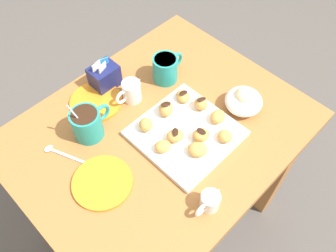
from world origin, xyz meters
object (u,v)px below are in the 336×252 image
dining_table (160,154)px  saucer_orange_left (102,182)px  coffee_mug_teal_left (87,123)px  cream_pitcher_white (131,91)px  beignet_8 (176,135)px  pastry_plate_square (186,133)px  beignet_1 (201,104)px  beignet_2 (198,149)px  beignet_7 (218,117)px  beignet_3 (146,125)px  beignet_5 (163,146)px  saucer_orange_right (96,101)px  beignet_4 (183,96)px  beignet_6 (201,135)px  beignet_9 (225,136)px  chocolate_sauce_pitcher (210,201)px  ice_cream_bowl (244,100)px  coffee_mug_teal_right (166,68)px  sugar_caddy (105,76)px  beignet_0 (166,109)px

dining_table → saucer_orange_left: bearing=-175.0°
coffee_mug_teal_left → cream_pitcher_white: (0.18, 0.01, -0.01)m
cream_pitcher_white → beignet_8: (-0.02, -0.22, -0.01)m
pastry_plate_square → saucer_orange_left: size_ratio=1.64×
saucer_orange_left → beignet_1: (0.38, -0.02, 0.03)m
pastry_plate_square → saucer_orange_left: (-0.28, 0.05, -0.00)m
beignet_2 → beignet_7: same height
coffee_mug_teal_left → beignet_3: size_ratio=3.30×
dining_table → beignet_5: (-0.05, -0.07, 0.18)m
saucer_orange_right → beignet_4: (0.20, -0.20, 0.03)m
dining_table → beignet_4: (0.13, 0.02, 0.18)m
beignet_8 → beignet_6: bearing=-45.4°
cream_pitcher_white → saucer_orange_right: (-0.09, 0.07, -0.03)m
beignet_4 → beignet_6: 0.16m
cream_pitcher_white → beignet_9: bearing=-75.7°
beignet_1 → beignet_5: (-0.19, -0.03, -0.00)m
chocolate_sauce_pitcher → beignet_1: bearing=45.9°
chocolate_sauce_pitcher → beignet_5: 0.21m
beignet_7 → pastry_plate_square: bearing=159.2°
coffee_mug_teal_left → beignet_2: coffee_mug_teal_left is taller
ice_cream_bowl → pastry_plate_square: bearing=164.5°
coffee_mug_teal_left → saucer_orange_right: bearing=43.6°
coffee_mug_teal_right → chocolate_sauce_pitcher: coffee_mug_teal_right is taller
beignet_3 → beignet_9: size_ratio=1.01×
saucer_orange_right → beignet_5: (0.02, -0.29, 0.03)m
sugar_caddy → beignet_3: (-0.04, -0.24, -0.01)m
beignet_1 → beignet_3: bearing=160.5°
dining_table → beignet_1: bearing=-16.3°
dining_table → coffee_mug_teal_right: (0.16, 0.14, 0.20)m
coffee_mug_teal_left → sugar_caddy: (0.16, 0.12, -0.01)m
saucer_orange_left → beignet_5: size_ratio=3.51×
beignet_3 → beignet_4: (0.16, 0.00, -0.01)m
pastry_plate_square → beignet_3: 0.12m
saucer_orange_left → saucer_orange_right: (0.17, 0.24, 0.00)m
coffee_mug_teal_left → beignet_7: bearing=-39.4°
coffee_mug_teal_left → cream_pitcher_white: coffee_mug_teal_left is taller
beignet_0 → beignet_6: size_ratio=1.08×
sugar_caddy → saucer_orange_right: (-0.07, -0.04, -0.04)m
saucer_orange_left → beignet_0: beignet_0 is taller
chocolate_sauce_pitcher → beignet_2: bearing=53.6°
beignet_2 → chocolate_sauce_pitcher: bearing=-126.4°
beignet_0 → beignet_2: bearing=-103.0°
pastry_plate_square → cream_pitcher_white: 0.22m
beignet_0 → beignet_8: bearing=-118.3°
beignet_5 → saucer_orange_right: bearing=94.2°
ice_cream_bowl → beignet_8: size_ratio=2.34×
coffee_mug_teal_left → beignet_6: bearing=-50.2°
pastry_plate_square → beignet_4: (0.09, 0.09, 0.02)m
beignet_6 → pastry_plate_square: bearing=105.4°
beignet_0 → beignet_7: 0.16m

